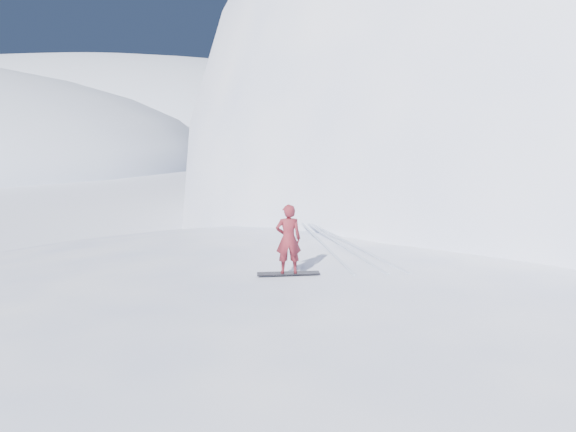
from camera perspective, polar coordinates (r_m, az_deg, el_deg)
name	(u,v)px	position (r m, az deg, el deg)	size (l,w,h in m)	color
near_ridge	(412,378)	(13.35, 12.45, -15.79)	(36.00, 28.00, 4.80)	white
peak_shoulder	(510,228)	(31.57, 21.65, -1.15)	(28.00, 24.00, 18.00)	white
far_ridge_c	(102,144)	(124.80, -18.35, 6.96)	(140.00, 90.00, 36.00)	white
wind_bumps	(347,398)	(12.32, 5.97, -17.90)	(16.00, 14.40, 1.00)	white
snowboard	(288,273)	(12.24, 0.03, -5.85)	(1.36, 0.25, 0.02)	black
snowboarder	(288,239)	(12.05, 0.03, -2.35)	(0.55, 0.36, 1.51)	maroon
board_tracks	(339,244)	(15.05, 5.16, -2.82)	(2.20, 5.94, 0.04)	silver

